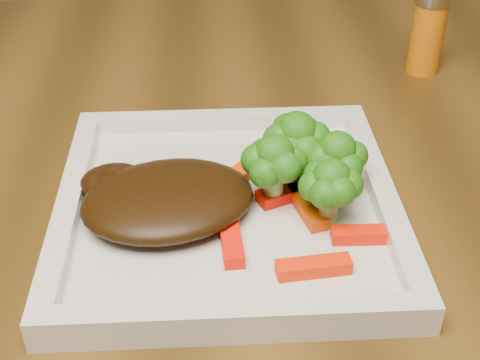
{
  "coord_description": "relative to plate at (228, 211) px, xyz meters",
  "views": [
    {
      "loc": [
        -0.14,
        -0.62,
        1.09
      ],
      "look_at": [
        -0.12,
        -0.19,
        0.79
      ],
      "focal_mm": 50.0,
      "sensor_mm": 36.0,
      "label": 1
    }
  ],
  "objects": [
    {
      "name": "plate",
      "position": [
        0.0,
        0.0,
        0.0
      ],
      "size": [
        0.27,
        0.27,
        0.01
      ],
      "primitive_type": "cube",
      "color": "silver",
      "rests_on": "dining_table"
    },
    {
      "name": "steak",
      "position": [
        -0.05,
        -0.01,
        0.02
      ],
      "size": [
        0.16,
        0.13,
        0.03
      ],
      "primitive_type": "ellipsoid",
      "rotation": [
        0.0,
        0.0,
        0.23
      ],
      "color": "black",
      "rests_on": "plate"
    },
    {
      "name": "broccoli_0",
      "position": [
        0.06,
        0.03,
        0.04
      ],
      "size": [
        0.06,
        0.06,
        0.07
      ],
      "primitive_type": null,
      "rotation": [
        0.0,
        0.0,
        -0.05
      ],
      "color": "#0F5C10",
      "rests_on": "plate"
    },
    {
      "name": "broccoli_1",
      "position": [
        0.09,
        0.01,
        0.04
      ],
      "size": [
        0.06,
        0.06,
        0.06
      ],
      "primitive_type": null,
      "rotation": [
        0.0,
        0.0,
        -0.13
      ],
      "color": "#317313",
      "rests_on": "plate"
    },
    {
      "name": "broccoli_2",
      "position": [
        0.08,
        -0.03,
        0.04
      ],
      "size": [
        0.07,
        0.07,
        0.06
      ],
      "primitive_type": null,
      "rotation": [
        0.0,
        0.0,
        -0.28
      ],
      "color": "#105C0F",
      "rests_on": "plate"
    },
    {
      "name": "broccoli_3",
      "position": [
        0.04,
        0.0,
        0.04
      ],
      "size": [
        0.08,
        0.08,
        0.06
      ],
      "primitive_type": null,
      "rotation": [
        0.0,
        0.0,
        -0.41
      ],
      "color": "#1D7112",
      "rests_on": "plate"
    },
    {
      "name": "carrot_0",
      "position": [
        0.06,
        -0.08,
        0.01
      ],
      "size": [
        0.05,
        0.02,
        0.01
      ],
      "primitive_type": "cube",
      "rotation": [
        0.0,
        0.0,
        0.11
      ],
      "color": "#FF2904",
      "rests_on": "plate"
    },
    {
      "name": "carrot_1",
      "position": [
        0.1,
        -0.05,
        0.01
      ],
      "size": [
        0.05,
        0.01,
        0.01
      ],
      "primitive_type": "cube",
      "rotation": [
        0.0,
        0.0,
        -0.02
      ],
      "color": "#FA1B04",
      "rests_on": "plate"
    },
    {
      "name": "carrot_2",
      "position": [
        0.0,
        -0.05,
        0.01
      ],
      "size": [
        0.02,
        0.06,
        0.01
      ],
      "primitive_type": "cube",
      "rotation": [
        0.0,
        0.0,
        1.63
      ],
      "color": "#FF1604",
      "rests_on": "plate"
    },
    {
      "name": "carrot_4",
      "position": [
        0.03,
        0.05,
        0.01
      ],
      "size": [
        0.05,
        0.06,
        0.01
      ],
      "primitive_type": "cube",
      "rotation": [
        0.0,
        0.0,
        0.87
      ],
      "color": "#F13E03",
      "rests_on": "plate"
    },
    {
      "name": "carrot_5",
      "position": [
        0.06,
        -0.01,
        0.01
      ],
      "size": [
        0.03,
        0.06,
        0.01
      ],
      "primitive_type": "cube",
      "rotation": [
        0.0,
        0.0,
        -1.32
      ],
      "color": "#C93D03",
      "rests_on": "plate"
    },
    {
      "name": "carrot_6",
      "position": [
        0.05,
        0.01,
        0.01
      ],
      "size": [
        0.06,
        0.04,
        0.01
      ],
      "primitive_type": "cube",
      "rotation": [
        0.0,
        0.0,
        0.41
      ],
      "color": "red",
      "rests_on": "plate"
    },
    {
      "name": "spice_shaker",
      "position": [
        0.23,
        0.26,
        0.04
      ],
      "size": [
        0.04,
        0.04,
        0.09
      ],
      "primitive_type": "cylinder",
      "rotation": [
        0.0,
        0.0,
        -0.18
      ],
      "color": "#D0690B",
      "rests_on": "dining_table"
    }
  ]
}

